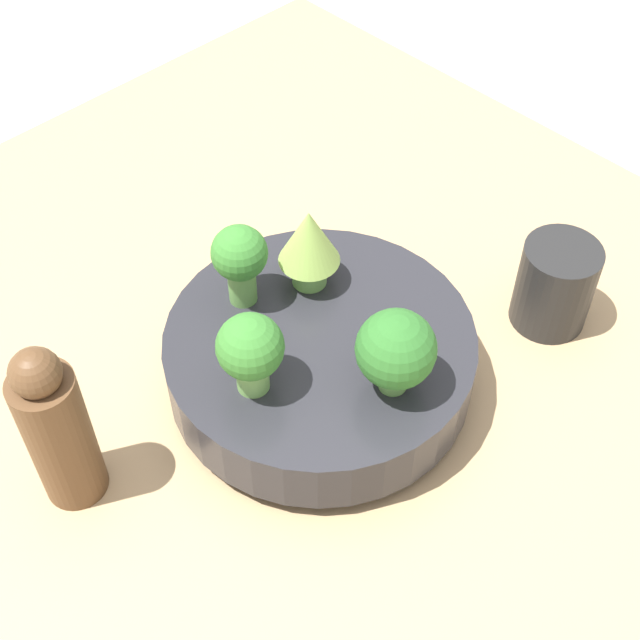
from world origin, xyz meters
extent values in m
plane|color=beige|center=(0.00, 0.00, 0.00)|extent=(6.00, 6.00, 0.00)
cube|color=tan|center=(0.00, 0.00, 0.02)|extent=(1.01, 0.89, 0.05)
cylinder|color=#28282D|center=(-0.02, 0.01, 0.06)|extent=(0.11, 0.11, 0.01)
cylinder|color=#28282D|center=(-0.02, 0.01, 0.09)|extent=(0.25, 0.25, 0.05)
cylinder|color=#6BA34C|center=(0.05, 0.02, 0.12)|extent=(0.02, 0.02, 0.02)
sphere|color=#2D6B28|center=(0.05, 0.02, 0.16)|extent=(0.06, 0.06, 0.06)
cylinder|color=#7AB256|center=(-0.02, -0.06, 0.13)|extent=(0.03, 0.03, 0.03)
sphere|color=#387A2D|center=(-0.02, -0.06, 0.16)|extent=(0.05, 0.05, 0.05)
cylinder|color=#609347|center=(-0.10, -0.01, 0.13)|extent=(0.02, 0.02, 0.04)
sphere|color=#387A2D|center=(-0.10, -0.01, 0.17)|extent=(0.05, 0.05, 0.05)
cylinder|color=#7AB256|center=(-0.07, 0.05, 0.13)|extent=(0.03, 0.03, 0.03)
cone|color=#93B751|center=(-0.07, 0.05, 0.16)|extent=(0.05, 0.05, 0.05)
cylinder|color=black|center=(0.07, 0.21, 0.09)|extent=(0.07, 0.07, 0.08)
cylinder|color=brown|center=(-0.08, -0.19, 0.11)|extent=(0.05, 0.05, 0.13)
sphere|color=brown|center=(-0.08, -0.19, 0.19)|extent=(0.04, 0.04, 0.04)
camera|label=1|loc=(0.31, -0.31, 0.65)|focal=50.00mm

